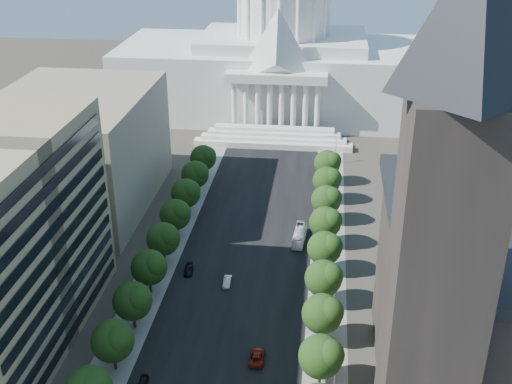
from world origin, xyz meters
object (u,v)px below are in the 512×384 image
at_px(car_silver, 227,282).
at_px(car_dark_b, 189,270).
at_px(car_red, 257,357).
at_px(city_bus, 300,235).
at_px(car_dark_a, 143,383).

xyz_separation_m(car_silver, car_dark_b, (-9.26, 3.85, -0.05)).
xyz_separation_m(car_red, car_dark_b, (-18.36, 27.39, -0.10)).
relative_size(car_red, city_bus, 0.52).
relative_size(car_silver, car_dark_b, 0.95).
relative_size(car_dark_b, city_bus, 0.43).
xyz_separation_m(car_dark_b, city_bus, (23.74, 16.94, 0.83)).
bearing_deg(car_silver, car_red, -71.18).
relative_size(car_dark_a, car_silver, 0.84).
bearing_deg(car_silver, city_bus, 52.85).
height_order(car_dark_a, city_bus, city_bus).
distance_m(car_dark_b, city_bus, 29.18).
xyz_separation_m(car_dark_a, car_silver, (9.61, 32.25, 0.10)).
bearing_deg(car_dark_b, car_silver, -28.51).
bearing_deg(city_bus, car_silver, -120.77).
bearing_deg(city_bus, car_dark_b, -140.41).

